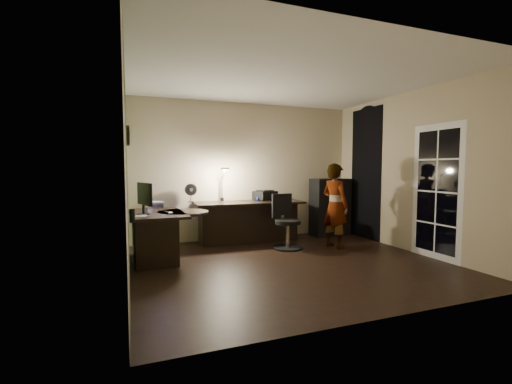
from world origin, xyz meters
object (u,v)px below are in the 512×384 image
object	(u,v)px
desk_left	(158,236)
monitor	(143,203)
office_chair	(288,222)
person	(335,206)
desk_right	(249,222)
cabinet	(330,207)

from	to	relation	value
desk_left	monitor	distance (m)	0.58
office_chair	person	size ratio (longest dim) A/B	0.64
desk_right	person	xyz separation A→B (m)	(1.27, -0.99, 0.36)
office_chair	person	bearing A→B (deg)	-20.29
monitor	person	bearing A→B (deg)	-19.97
cabinet	monitor	world-z (taller)	cabinet
desk_left	cabinet	bearing A→B (deg)	9.95
desk_right	person	world-z (taller)	person
desk_left	office_chair	distance (m)	2.21
desk_left	desk_right	xyz separation A→B (m)	(1.76, 0.75, 0.02)
cabinet	office_chair	world-z (taller)	cabinet
desk_right	office_chair	size ratio (longest dim) A/B	2.16
desk_left	person	xyz separation A→B (m)	(3.03, -0.24, 0.38)
cabinet	office_chair	xyz separation A→B (m)	(-1.36, -0.78, -0.12)
desk_left	cabinet	size ratio (longest dim) A/B	1.07
cabinet	monitor	size ratio (longest dim) A/B	2.31
desk_right	person	size ratio (longest dim) A/B	1.38
cabinet	office_chair	distance (m)	1.57
cabinet	monitor	distance (m)	3.88
cabinet	monitor	xyz separation A→B (m)	(-3.77, -0.89, 0.31)
desk_left	monitor	world-z (taller)	monitor
monitor	person	xyz separation A→B (m)	(3.23, -0.12, -0.15)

